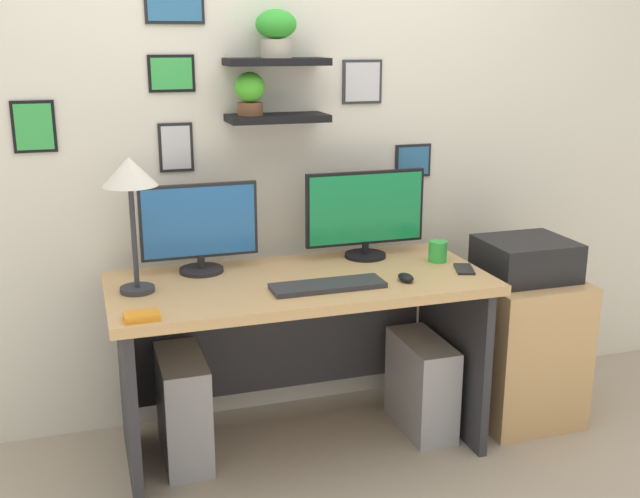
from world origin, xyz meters
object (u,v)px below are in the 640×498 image
(monitor_right, at_px, (365,213))
(coffee_mug, at_px, (438,251))
(desk, at_px, (297,324))
(cell_phone, at_px, (464,269))
(scissors_tray, at_px, (142,316))
(desk_lamp, at_px, (130,182))
(computer_tower_right, at_px, (421,384))
(computer_mouse, at_px, (406,277))
(printer, at_px, (526,259))
(computer_tower_left, at_px, (183,408))
(monitor_left, at_px, (199,227))
(drawer_cabinet, at_px, (519,346))
(keyboard, at_px, (328,286))

(monitor_right, height_order, coffee_mug, monitor_right)
(desk, xyz_separation_m, cell_phone, (0.68, -0.15, 0.22))
(monitor_right, height_order, scissors_tray, monitor_right)
(desk_lamp, height_order, computer_tower_right, desk_lamp)
(computer_tower_right, bearing_deg, computer_mouse, -135.03)
(computer_mouse, height_order, printer, printer)
(printer, bearing_deg, computer_tower_left, 177.21)
(desk_lamp, xyz_separation_m, cell_phone, (1.31, -0.13, -0.41))
(monitor_left, height_order, drawer_cabinet, monitor_left)
(drawer_cabinet, bearing_deg, computer_mouse, -166.59)
(drawer_cabinet, bearing_deg, computer_tower_right, 178.70)
(computer_mouse, distance_m, desk_lamp, 1.11)
(monitor_left, distance_m, cell_phone, 1.10)
(keyboard, bearing_deg, monitor_right, 51.38)
(monitor_right, xyz_separation_m, computer_tower_right, (0.19, -0.21, -0.74))
(monitor_left, distance_m, coffee_mug, 1.01)
(desk, height_order, computer_tower_right, desk)
(monitor_right, relative_size, printer, 1.41)
(desk_lamp, distance_m, drawer_cabinet, 1.86)
(computer_mouse, relative_size, drawer_cabinet, 0.14)
(computer_mouse, distance_m, cell_phone, 0.30)
(computer_mouse, distance_m, drawer_cabinet, 0.79)
(scissors_tray, bearing_deg, monitor_right, 26.13)
(computer_mouse, height_order, computer_tower_left, computer_mouse)
(scissors_tray, xyz_separation_m, computer_tower_right, (1.20, 0.28, -0.55))
(scissors_tray, height_order, drawer_cabinet, scissors_tray)
(desk, distance_m, monitor_left, 0.56)
(drawer_cabinet, bearing_deg, computer_tower_left, 177.21)
(monitor_left, distance_m, desk_lamp, 0.40)
(desk, xyz_separation_m, printer, (1.03, -0.06, 0.21))
(monitor_left, distance_m, computer_tower_right, 1.19)
(computer_mouse, height_order, computer_tower_right, computer_mouse)
(computer_mouse, xyz_separation_m, coffee_mug, (0.24, 0.21, 0.03))
(desk_lamp, bearing_deg, desk, 2.10)
(monitor_left, distance_m, drawer_cabinet, 1.53)
(desk_lamp, height_order, printer, desk_lamp)
(computer_mouse, height_order, cell_phone, computer_mouse)
(computer_tower_left, height_order, computer_tower_right, computer_tower_left)
(monitor_right, distance_m, computer_mouse, 0.42)
(desk_lamp, height_order, cell_phone, desk_lamp)
(drawer_cabinet, bearing_deg, desk_lamp, 178.77)
(printer, bearing_deg, scissors_tray, -170.89)
(desk_lamp, bearing_deg, cell_phone, -5.61)
(coffee_mug, height_order, scissors_tray, coffee_mug)
(drawer_cabinet, relative_size, computer_tower_left, 1.47)
(keyboard, distance_m, desk_lamp, 0.83)
(desk_lamp, distance_m, computer_tower_right, 1.53)
(monitor_left, distance_m, computer_tower_left, 0.74)
(monitor_left, xyz_separation_m, coffee_mug, (0.99, -0.17, -0.14))
(desk, bearing_deg, printer, -3.27)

